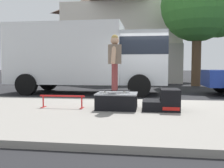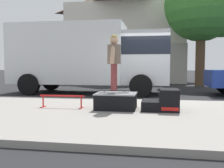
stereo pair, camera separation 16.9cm
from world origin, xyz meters
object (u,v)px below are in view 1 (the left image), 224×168
object	(u,v)px
skater_kid	(115,58)
street_tree_main	(202,7)
skate_box	(117,100)
kicker_ramp	(164,101)
box_truck	(88,55)
skateboard	(115,91)
grind_rail	(62,99)

from	to	relation	value
skater_kid	street_tree_main	distance (m)	11.14
skate_box	street_tree_main	world-z (taller)	street_tree_main
kicker_ramp	skater_kid	bearing A→B (deg)	178.32
skater_kid	box_truck	size ratio (longest dim) A/B	0.20
skate_box	skater_kid	bearing A→B (deg)	149.82
skateboard	box_truck	world-z (taller)	box_truck
skater_kid	street_tree_main	bearing A→B (deg)	67.81
skateboard	street_tree_main	size ratio (longest dim) A/B	0.11
kicker_ramp	grind_rail	bearing A→B (deg)	-179.41
skater_kid	box_truck	world-z (taller)	box_truck
grind_rail	box_truck	bearing A→B (deg)	95.34
grind_rail	street_tree_main	distance (m)	12.11
skate_box	grind_rail	world-z (taller)	skate_box
grind_rail	skate_box	bearing A→B (deg)	1.08
box_truck	street_tree_main	xyz separation A→B (m)	(5.84, 5.16, 3.09)
skateboard	skater_kid	world-z (taller)	skater_kid
kicker_ramp	grind_rail	world-z (taller)	kicker_ramp
kicker_ramp	grind_rail	xyz separation A→B (m)	(-2.63, -0.03, 0.02)
kicker_ramp	box_truck	size ratio (longest dim) A/B	0.13
box_truck	street_tree_main	size ratio (longest dim) A/B	0.97
skateboard	skater_kid	distance (m)	0.84
street_tree_main	skate_box	bearing A→B (deg)	-111.81
skate_box	street_tree_main	size ratio (longest dim) A/B	0.14
skate_box	kicker_ramp	world-z (taller)	kicker_ramp
grind_rail	skater_kid	distance (m)	1.75
skateboard	skater_kid	xyz separation A→B (m)	(-0.00, 0.00, 0.84)
skater_kid	skate_box	bearing A→B (deg)	-30.18
skate_box	box_truck	xyz separation A→B (m)	(-1.89, 4.72, 1.36)
skate_box	box_truck	bearing A→B (deg)	111.81
kicker_ramp	skater_kid	world-z (taller)	skater_kid
skater_kid	street_tree_main	world-z (taller)	street_tree_main
skater_kid	grind_rail	bearing A→B (deg)	-177.36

